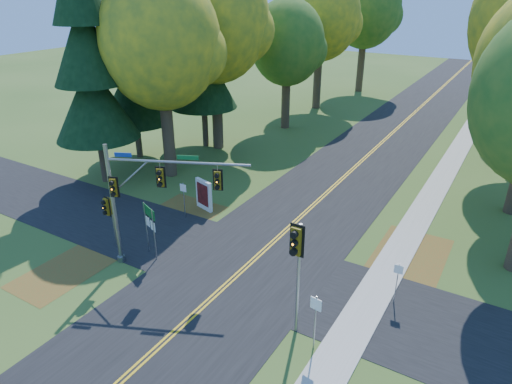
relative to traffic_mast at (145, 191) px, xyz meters
The scene contains 25 objects.
ground 5.85m from the traffic_mast, ahead, with size 160.00×160.00×0.00m, color #34511C.
road_main 5.84m from the traffic_mast, ahead, with size 8.00×160.00×0.02m, color black.
road_cross 6.25m from the traffic_mast, 27.97° to the left, with size 60.00×6.00×0.02m, color black.
centerline_left 5.76m from the traffic_mast, ahead, with size 0.10×160.00×0.01m, color gold.
centerline_right 5.90m from the traffic_mast, ahead, with size 0.10×160.00×0.01m, color gold.
sidewalk_east 11.17m from the traffic_mast, ahead, with size 1.60×160.00×0.06m, color #9E998E.
leaf_patch_w_near 6.28m from the traffic_mast, 118.29° to the left, with size 4.00×6.00×0.00m, color brown.
leaf_patch_e 13.29m from the traffic_mast, 29.53° to the left, with size 3.50×8.00×0.00m, color brown.
leaf_patch_w_far 5.89m from the traffic_mast, 139.94° to the right, with size 3.00×5.00×0.00m, color brown.
tree_w_a 13.04m from the traffic_mast, 125.68° to the left, with size 8.00×8.00×14.15m.
tree_w_b 19.22m from the traffic_mast, 114.42° to the left, with size 8.60×8.60×15.38m.
tree_w_c 25.58m from the traffic_mast, 102.15° to the left, with size 6.80×6.80×11.91m.
tree_w_d 34.42m from the traffic_mast, 100.02° to the left, with size 8.20×8.20×14.56m.
tree_w_e 44.98m from the traffic_mast, 96.06° to the left, with size 8.40×8.40×14.97m.
pine_a 13.08m from the traffic_mast, 148.74° to the left, with size 5.60×5.60×19.48m.
pine_b 16.80m from the traffic_mast, 136.35° to the left, with size 5.60×5.60×17.31m.
pine_c 19.31m from the traffic_mast, 118.40° to the left, with size 5.60×5.60×20.56m.
traffic_mast is the anchor object (origin of this frame).
east_signal_pole 8.47m from the traffic_mast, ahead, with size 0.59×0.68×5.09m.
ped_signal_pole 3.39m from the traffic_mast, behind, with size 0.47×0.56×3.03m.
route_sign_cluster 2.19m from the traffic_mast, 133.29° to the left, with size 1.25×0.55×2.87m.
info_kiosk 7.14m from the traffic_mast, 103.13° to the left, with size 1.41×0.60×1.96m.
reg_sign_e_north 12.09m from the traffic_mast, 15.77° to the left, with size 0.39×0.07×2.04m.
reg_sign_e_south 9.80m from the traffic_mast, ahead, with size 0.47×0.11×2.48m.
reg_sign_w 5.67m from the traffic_mast, 110.70° to the left, with size 0.43×0.06×2.27m.
Camera 1 is at (10.33, -14.30, 13.02)m, focal length 32.00 mm.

